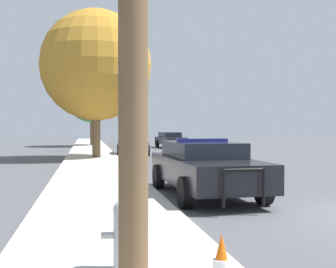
{
  "coord_description": "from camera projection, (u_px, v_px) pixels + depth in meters",
  "views": [
    {
      "loc": [
        -5.47,
        -7.63,
        1.83
      ],
      "look_at": [
        -0.53,
        17.69,
        1.4
      ],
      "focal_mm": 45.0,
      "sensor_mm": 36.0,
      "label": 1
    }
  ],
  "objects": [
    {
      "name": "car_background_oncoming",
      "position": [
        170.0,
        139.0,
        37.04
      ],
      "size": [
        2.24,
        4.5,
        1.37
      ],
      "rotation": [
        0.0,
        0.0,
        3.22
      ],
      "color": "black",
      "rests_on": "ground_plane"
    },
    {
      "name": "fire_hydrant",
      "position": [
        122.0,
        233.0,
        5.01
      ],
      "size": [
        0.5,
        0.22,
        0.82
      ],
      "color": "#B7BCC1",
      "rests_on": "sidewalk_left"
    },
    {
      "name": "traffic_light",
      "position": [
        114.0,
        104.0,
        31.45
      ],
      "size": [
        3.83,
        0.35,
        4.78
      ],
      "color": "#424247",
      "rests_on": "sidewalk_left"
    },
    {
      "name": "car_background_distant",
      "position": [
        135.0,
        137.0,
        45.44
      ],
      "size": [
        2.19,
        4.13,
        1.35
      ],
      "rotation": [
        0.0,
        0.0,
        -0.06
      ],
      "color": "navy",
      "rests_on": "ground_plane"
    },
    {
      "name": "sidewalk_left",
      "position": [
        107.0,
        225.0,
        7.59
      ],
      "size": [
        3.0,
        110.0,
        0.13
      ],
      "color": "#BCB7AD",
      "rests_on": "ground_plane"
    },
    {
      "name": "traffic_cone",
      "position": [
        222.0,
        267.0,
        4.1
      ],
      "size": [
        0.32,
        0.32,
        0.66
      ],
      "color": "orange",
      "rests_on": "sidewalk_left"
    },
    {
      "name": "car_background_midblock",
      "position": [
        133.0,
        144.0,
        27.58
      ],
      "size": [
        2.29,
        4.13,
        1.25
      ],
      "rotation": [
        0.0,
        0.0,
        -0.08
      ],
      "color": "navy",
      "rests_on": "ground_plane"
    },
    {
      "name": "tree_sidewalk_far",
      "position": [
        92.0,
        95.0,
        39.39
      ],
      "size": [
        5.15,
        5.15,
        7.29
      ],
      "color": "brown",
      "rests_on": "sidewalk_left"
    },
    {
      "name": "police_car",
      "position": [
        204.0,
        166.0,
        11.2
      ],
      "size": [
        2.25,
        5.18,
        1.51
      ],
      "rotation": [
        0.0,
        0.0,
        3.17
      ],
      "color": "black",
      "rests_on": "ground_plane"
    },
    {
      "name": "tree_sidewalk_mid",
      "position": [
        96.0,
        65.0,
        23.75
      ],
      "size": [
        6.26,
        6.26,
        8.32
      ],
      "color": "brown",
      "rests_on": "sidewalk_left"
    }
  ]
}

